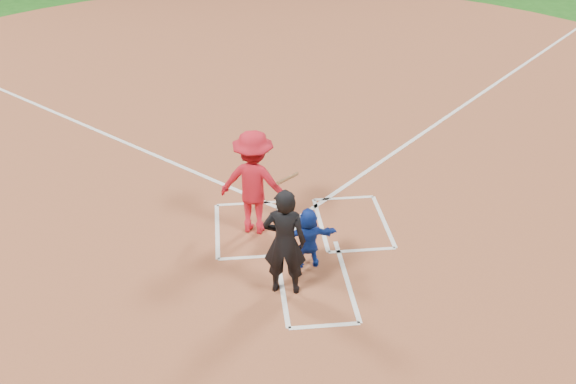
{
  "coord_description": "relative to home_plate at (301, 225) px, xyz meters",
  "views": [
    {
      "loc": [
        -1.34,
        -10.09,
        6.68
      ],
      "look_at": [
        -0.3,
        -0.4,
        1.0
      ],
      "focal_mm": 40.0,
      "sensor_mm": 36.0,
      "label": 1
    }
  ],
  "objects": [
    {
      "name": "ground",
      "position": [
        0.0,
        0.0,
        -0.02
      ],
      "size": [
        120.0,
        120.0,
        0.0
      ],
      "primitive_type": "plane",
      "color": "#185114",
      "rests_on": "ground"
    },
    {
      "name": "catcher",
      "position": [
        -0.05,
        -1.22,
        0.54
      ],
      "size": [
        1.03,
        0.34,
        1.1
      ],
      "primitive_type": "imported",
      "rotation": [
        0.0,
        0.0,
        3.16
      ],
      "color": "#1334A2",
      "rests_on": "home_plate_dirt"
    },
    {
      "name": "umpire",
      "position": [
        -0.51,
        -1.86,
        0.93
      ],
      "size": [
        0.76,
        0.58,
        1.88
      ],
      "primitive_type": "imported",
      "rotation": [
        0.0,
        0.0,
        2.94
      ],
      "color": "black",
      "rests_on": "home_plate_dirt"
    },
    {
      "name": "chalk_markings",
      "position": [
        0.0,
        5.29,
        -0.01
      ],
      "size": [
        28.35,
        17.32,
        0.01
      ],
      "color": "white",
      "rests_on": "home_plate_dirt"
    },
    {
      "name": "batter_at_plate",
      "position": [
        -0.88,
        -0.02,
        0.99
      ],
      "size": [
        1.57,
        1.13,
        2.0
      ],
      "color": "red",
      "rests_on": "home_plate_dirt"
    },
    {
      "name": "home_plate",
      "position": [
        0.0,
        0.0,
        0.0
      ],
      "size": [
        0.6,
        0.6,
        0.02
      ],
      "primitive_type": "cylinder",
      "rotation": [
        0.0,
        0.0,
        3.14
      ],
      "color": "white",
      "rests_on": "home_plate_dirt"
    },
    {
      "name": "home_plate_dirt",
      "position": [
        0.0,
        6.0,
        -0.01
      ],
      "size": [
        28.0,
        28.0,
        0.01
      ],
      "primitive_type": "cylinder",
      "color": "brown",
      "rests_on": "ground"
    }
  ]
}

